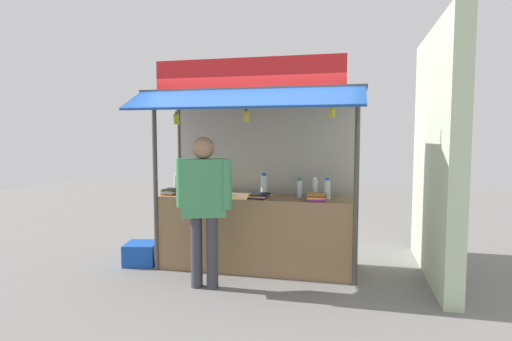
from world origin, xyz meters
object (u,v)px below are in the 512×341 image
Objects in this scene: water_bottle_center at (299,188)px; magazine_stack_right at (317,197)px; banana_bunch_inner_left at (332,112)px; banana_bunch_leftmost at (246,116)px; water_bottle_front_left at (327,189)px; magazine_stack_front_right at (171,192)px; banana_bunch_inner_right at (176,119)px; plastic_crate at (142,253)px; water_bottle_far_right at (177,183)px; magazine_stack_mid_right at (194,193)px; water_bottle_far_left at (315,188)px; water_bottle_mid_left at (216,187)px; water_bottle_left at (264,185)px; magazine_stack_back_right at (260,196)px; vendor_person at (204,198)px.

water_bottle_center reaches higher than magazine_stack_right.
water_bottle_center is at bearing 128.41° from banana_bunch_inner_left.
banana_bunch_inner_left and banana_bunch_leftmost have the same top height.
water_bottle_front_left is 2.14m from magazine_stack_front_right.
plastic_crate is (-0.68, 0.27, -1.86)m from banana_bunch_inner_right.
magazine_stack_mid_right is at bearing -37.22° from water_bottle_far_right.
water_bottle_center is at bearing 178.74° from water_bottle_far_left.
water_bottle_far_right is 1.14× the size of water_bottle_center.
plastic_crate is at bearing -169.44° from water_bottle_mid_left.
magazine_stack_front_right is 0.38m from magazine_stack_mid_right.
water_bottle_left is 1.00× the size of banana_bunch_inner_right.
water_bottle_front_left reaches higher than magazine_stack_back_right.
water_bottle_front_left is 0.22m from magazine_stack_right.
banana_bunch_leftmost is at bearing -179.99° from banana_bunch_inner_left.
water_bottle_front_left reaches higher than magazine_stack_front_right.
water_bottle_left is 0.66m from water_bottle_mid_left.
water_bottle_front_left is at bearing 13.61° from banana_bunch_inner_right.
banana_bunch_inner_left is 1.02m from banana_bunch_leftmost.
water_bottle_far_right reaches higher than plastic_crate.
magazine_stack_mid_right is (-1.60, -0.24, -0.08)m from water_bottle_far_left.
water_bottle_center is 0.37m from magazine_stack_right.
magazine_stack_back_right is 1.24× the size of magazine_stack_mid_right.
banana_bunch_inner_left is (0.93, -0.58, 0.94)m from water_bottle_left.
water_bottle_center is at bearing 133.71° from magazine_stack_right.
plastic_crate is at bearing -142.29° from water_bottle_far_right.
water_bottle_center is 2.39m from plastic_crate.
banana_bunch_inner_left is 3.25m from plastic_crate.
vendor_person is (-1.43, -0.39, -1.00)m from banana_bunch_inner_left.
water_bottle_left is 1.30× the size of banana_bunch_inner_left.
banana_bunch_inner_right reaches higher than water_bottle_center.
plastic_crate is (-2.17, -0.28, -0.95)m from water_bottle_center.
magazine_stack_front_right and magazine_stack_mid_right have the same top height.
water_bottle_left is (1.28, -0.01, 0.01)m from water_bottle_far_right.
banana_bunch_inner_right is (0.27, -0.59, 0.89)m from water_bottle_far_right.
magazine_stack_front_right is at bearing -171.96° from water_bottle_mid_left.
banana_bunch_leftmost reaches higher than water_bottle_left.
magazine_stack_right is 2.02m from banana_bunch_inner_right.
plastic_crate is (-0.78, -0.03, -0.87)m from magazine_stack_mid_right.
plastic_crate is (-1.03, -0.19, -0.94)m from water_bottle_mid_left.
water_bottle_front_left is 2.73m from plastic_crate.
water_bottle_far_left is at bearing 18.63° from vendor_person.
water_bottle_left is 0.69m from water_bottle_far_left.
banana_bunch_inner_left is at bearing -81.75° from water_bottle_front_left.
banana_bunch_inner_left and banana_bunch_inner_right have the same top height.
water_bottle_mid_left is 1.09m from banana_bunch_inner_right.
water_bottle_far_left is at bearing 22.96° from magazine_stack_back_right.
magazine_stack_right is at bearing -8.41° from water_bottle_far_right.
water_bottle_center is 1.42m from magazine_stack_mid_right.
water_bottle_left is 0.95m from magazine_stack_mid_right.
water_bottle_left is 1.23× the size of water_bottle_center.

